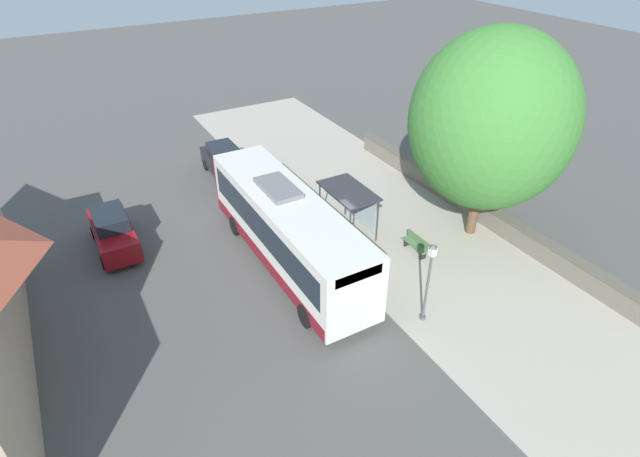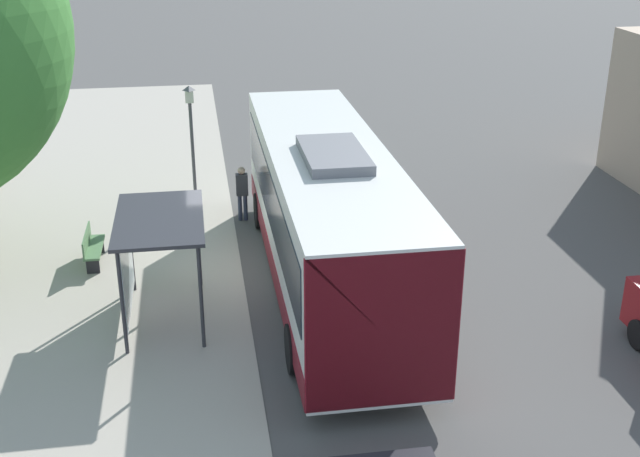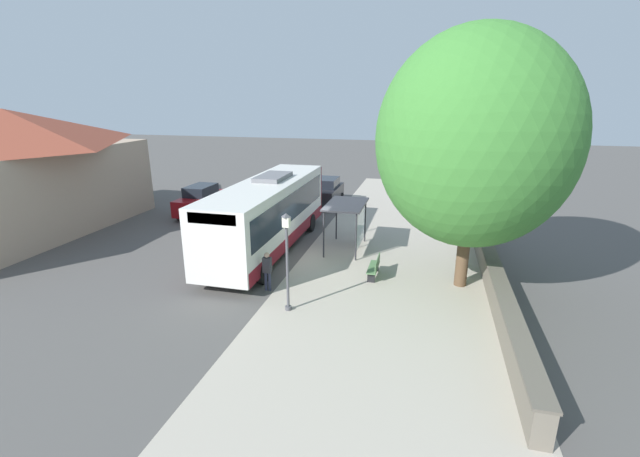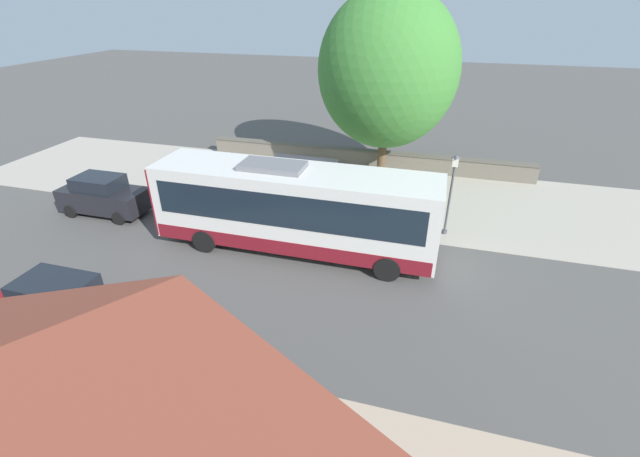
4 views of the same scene
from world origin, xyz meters
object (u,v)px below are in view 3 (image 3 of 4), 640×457
object	(u,v)px
bus	(268,213)
shade_tree	(475,140)
street_lamp_near	(287,254)
parked_car_behind_bus	(327,192)
bus_shelter	(349,211)
pedestrian	(267,268)
bench	(375,267)
parked_car_far_lane	(201,201)

from	to	relation	value
bus	shade_tree	size ratio (longest dim) A/B	1.14
street_lamp_near	parked_car_behind_bus	distance (m)	16.29
bus_shelter	pedestrian	size ratio (longest dim) A/B	1.97
bus_shelter	bench	distance (m)	3.96
bus_shelter	street_lamp_near	size ratio (longest dim) A/B	0.87
street_lamp_near	pedestrian	bearing A→B (deg)	-46.65
bus_shelter	pedestrian	bearing A→B (deg)	67.79
bench	street_lamp_near	bearing A→B (deg)	54.85
street_lamp_near	shade_tree	world-z (taller)	shade_tree
pedestrian	shade_tree	xyz separation A→B (m)	(-7.59, -2.42, 5.02)
parked_car_behind_bus	parked_car_far_lane	size ratio (longest dim) A/B	0.96
pedestrian	shade_tree	distance (m)	9.42
shade_tree	bus_shelter	bearing A→B (deg)	-30.60
bus	bus_shelter	bearing A→B (deg)	-166.88
bus	street_lamp_near	world-z (taller)	bus
parked_car_far_lane	bus	bearing A→B (deg)	142.14
bench	bus_shelter	bearing A→B (deg)	-61.25
bus_shelter	pedestrian	distance (m)	6.11
bus	parked_car_far_lane	size ratio (longest dim) A/B	2.63
parked_car_far_lane	street_lamp_near	bearing A→B (deg)	130.90
bus	pedestrian	world-z (taller)	bus
pedestrian	shade_tree	world-z (taller)	shade_tree
bus_shelter	pedestrian	xyz separation A→B (m)	(2.27, 5.57, -1.09)
street_lamp_near	bus	bearing A→B (deg)	-63.43
pedestrian	parked_car_far_lane	size ratio (longest dim) A/B	0.37
shade_tree	bus	bearing A→B (deg)	-13.46
bus_shelter	shade_tree	world-z (taller)	shade_tree
bench	street_lamp_near	size ratio (longest dim) A/B	0.42
bus	bench	xyz separation A→B (m)	(-5.71, 2.26, -1.45)
bench	shade_tree	world-z (taller)	shade_tree
pedestrian	bench	xyz separation A→B (m)	(-4.02, -2.38, -0.48)
bus	parked_car_behind_bus	world-z (taller)	bus
bus	street_lamp_near	distance (m)	6.78
pedestrian	street_lamp_near	size ratio (longest dim) A/B	0.44
bus	bus_shelter	xyz separation A→B (m)	(-3.97, -0.92, 0.12)
pedestrian	shade_tree	size ratio (longest dim) A/B	0.16
bus_shelter	parked_car_behind_bus	xyz separation A→B (m)	(3.32, -9.08, -1.11)
bus_shelter	parked_car_behind_bus	world-z (taller)	bus_shelter
bench	parked_car_behind_bus	distance (m)	13.27
bus_shelter	parked_car_far_lane	world-z (taller)	bus_shelter
bus	pedestrian	xyz separation A→B (m)	(-1.69, 4.64, -0.97)
bus	parked_car_far_lane	distance (m)	8.66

